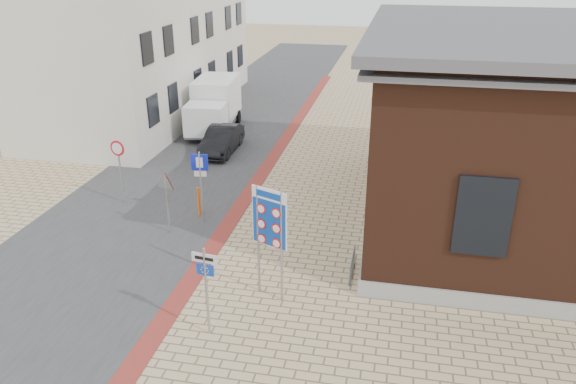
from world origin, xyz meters
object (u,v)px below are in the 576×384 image
Objects in this scene: essen_sign at (206,278)px; bollard at (199,202)px; box_truck at (214,105)px; parking_sign at (200,175)px; sedan at (222,140)px; border_sign at (269,220)px.

essen_sign is 2.24× the size of bollard.
parking_sign is at bearing -79.58° from box_truck.
parking_sign is at bearing 118.03° from essen_sign.
bollard is at bearing -79.90° from sedan.
box_truck is 1.60× the size of border_sign.
bollard is (2.78, -10.19, -0.82)m from box_truck.
sedan is 3.67m from box_truck.
essen_sign is at bearing -96.85° from border_sign.
sedan is at bearing 136.99° from border_sign.
border_sign is (5.10, -11.39, 1.77)m from sedan.
box_truck is 2.12× the size of essen_sign.
parking_sign reaches higher than essen_sign.
bollard is (-3.75, 4.50, -1.83)m from border_sign.
border_sign is 5.30m from parking_sign.
border_sign is 2.42m from essen_sign.
sedan is at bearing 101.05° from bollard.
parking_sign is (1.67, -7.39, 1.23)m from sedan.
box_truck is at bearing 99.73° from parking_sign.
box_truck is 4.76× the size of bollard.
border_sign reaches higher than parking_sign.
border_sign is at bearing -55.87° from parking_sign.
box_truck is (-1.44, 3.29, 0.76)m from sedan.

